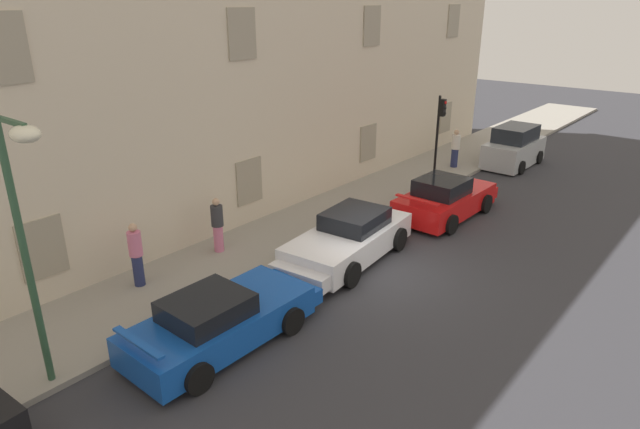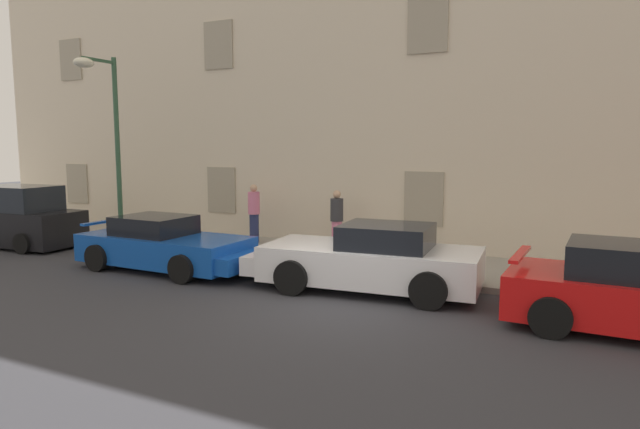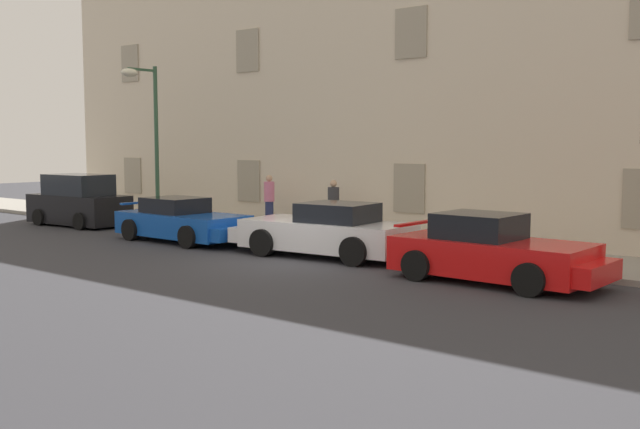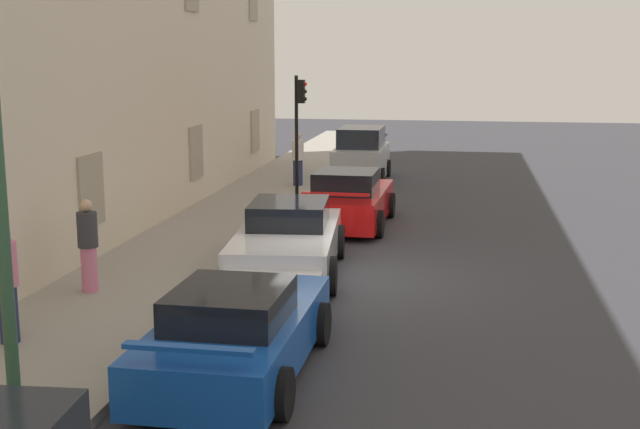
% 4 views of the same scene
% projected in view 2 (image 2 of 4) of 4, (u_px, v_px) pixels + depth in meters
% --- Properties ---
extents(ground_plane, '(80.00, 80.00, 0.00)m').
position_uv_depth(ground_plane, '(345.00, 304.00, 10.79)').
color(ground_plane, '#333338').
extents(sidewalk, '(60.00, 3.32, 0.14)m').
position_uv_depth(sidewalk, '(404.00, 265.00, 14.01)').
color(sidewalk, gray).
rests_on(sidewalk, ground).
extents(building_facade, '(34.28, 4.91, 10.42)m').
position_uv_depth(building_facade, '(447.00, 74.00, 16.79)').
color(building_facade, beige).
rests_on(building_facade, ground).
extents(sportscar_red_lead, '(4.73, 2.10, 1.32)m').
position_uv_depth(sportscar_red_lead, '(169.00, 247.00, 13.66)').
color(sportscar_red_lead, '#144CB2').
rests_on(sportscar_red_lead, ground).
extents(sportscar_yellow_flank, '(5.10, 2.46, 1.43)m').
position_uv_depth(sportscar_yellow_flank, '(363.00, 260.00, 11.78)').
color(sportscar_yellow_flank, white).
rests_on(sportscar_yellow_flank, ground).
extents(hatchback_parked, '(4.03, 2.09, 1.85)m').
position_uv_depth(hatchback_parked, '(19.00, 219.00, 16.87)').
color(hatchback_parked, black).
rests_on(hatchback_parked, ground).
extents(street_lamp, '(0.44, 1.42, 5.42)m').
position_uv_depth(street_lamp, '(104.00, 115.00, 15.68)').
color(street_lamp, '#2D5138').
rests_on(street_lamp, sidewalk).
extents(pedestrian_admiring, '(0.43, 0.43, 1.76)m').
position_uv_depth(pedestrian_admiring, '(254.00, 213.00, 16.72)').
color(pedestrian_admiring, navy).
rests_on(pedestrian_admiring, sidewalk).
extents(pedestrian_bystander, '(0.41, 0.41, 1.68)m').
position_uv_depth(pedestrian_bystander, '(337.00, 220.00, 15.50)').
color(pedestrian_bystander, pink).
rests_on(pedestrian_bystander, sidewalk).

